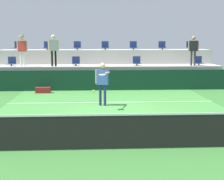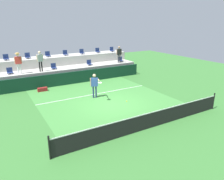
# 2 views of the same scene
# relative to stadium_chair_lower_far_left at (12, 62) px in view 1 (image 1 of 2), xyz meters

# --- Properties ---
(ground_plane) EXTENTS (40.00, 40.00, 0.00)m
(ground_plane) POSITION_rel_stadium_chair_lower_far_left_xyz_m (5.37, -7.23, -1.46)
(ground_plane) COLOR #336B2D
(court_inner_paint) EXTENTS (9.00, 10.00, 0.01)m
(court_inner_paint) POSITION_rel_stadium_chair_lower_far_left_xyz_m (5.37, -6.23, -1.46)
(court_inner_paint) COLOR #3D7F38
(court_inner_paint) RESTS_ON ground_plane
(court_service_line) EXTENTS (9.00, 0.06, 0.00)m
(court_service_line) POSITION_rel_stadium_chair_lower_far_left_xyz_m (5.37, -4.83, -1.46)
(court_service_line) COLOR white
(court_service_line) RESTS_ON ground_plane
(tennis_net) EXTENTS (10.48, 0.08, 1.07)m
(tennis_net) POSITION_rel_stadium_chair_lower_far_left_xyz_m (5.37, -11.23, -0.97)
(tennis_net) COLOR black
(tennis_net) RESTS_ON ground_plane
(sponsor_backboard) EXTENTS (13.00, 0.16, 1.10)m
(sponsor_backboard) POSITION_rel_stadium_chair_lower_far_left_xyz_m (5.37, -1.23, -0.91)
(sponsor_backboard) COLOR #0F3323
(sponsor_backboard) RESTS_ON ground_plane
(seating_tier_lower) EXTENTS (13.00, 1.80, 1.25)m
(seating_tier_lower) POSITION_rel_stadium_chair_lower_far_left_xyz_m (5.37, 0.07, -0.84)
(seating_tier_lower) COLOR #ADAAA3
(seating_tier_lower) RESTS_ON ground_plane
(seating_tier_upper) EXTENTS (13.00, 1.80, 2.10)m
(seating_tier_upper) POSITION_rel_stadium_chair_lower_far_left_xyz_m (5.37, 1.87, -0.41)
(seating_tier_upper) COLOR #ADAAA3
(seating_tier_upper) RESTS_ON ground_plane
(stadium_chair_lower_far_left) EXTENTS (0.44, 0.40, 0.52)m
(stadium_chair_lower_far_left) POSITION_rel_stadium_chair_lower_far_left_xyz_m (0.00, 0.00, 0.00)
(stadium_chair_lower_far_left) COLOR #2D2D33
(stadium_chair_lower_far_left) RESTS_ON seating_tier_lower
(stadium_chair_lower_left) EXTENTS (0.44, 0.40, 0.52)m
(stadium_chair_lower_left) POSITION_rel_stadium_chair_lower_far_left_xyz_m (3.61, 0.00, 0.00)
(stadium_chair_lower_left) COLOR #2D2D33
(stadium_chair_lower_left) RESTS_ON seating_tier_lower
(stadium_chair_lower_right) EXTENTS (0.44, 0.40, 0.52)m
(stadium_chair_lower_right) POSITION_rel_stadium_chair_lower_far_left_xyz_m (7.10, 0.00, 0.00)
(stadium_chair_lower_right) COLOR #2D2D33
(stadium_chair_lower_right) RESTS_ON seating_tier_lower
(stadium_chair_lower_far_right) EXTENTS (0.44, 0.40, 0.52)m
(stadium_chair_lower_far_right) POSITION_rel_stadium_chair_lower_far_left_xyz_m (10.72, 0.00, 0.00)
(stadium_chair_lower_far_right) COLOR #2D2D33
(stadium_chair_lower_far_right) RESTS_ON seating_tier_lower
(stadium_chair_upper_far_left) EXTENTS (0.44, 0.40, 0.52)m
(stadium_chair_upper_far_left) POSITION_rel_stadium_chair_lower_far_left_xyz_m (-0.00, 1.80, 0.85)
(stadium_chair_upper_far_left) COLOR #2D2D33
(stadium_chair_upper_far_left) RESTS_ON seating_tier_upper
(stadium_chair_upper_left) EXTENTS (0.44, 0.40, 0.52)m
(stadium_chair_upper_left) POSITION_rel_stadium_chair_lower_far_left_xyz_m (1.79, 1.80, 0.85)
(stadium_chair_upper_left) COLOR #2D2D33
(stadium_chair_upper_left) RESTS_ON seating_tier_upper
(stadium_chair_upper_mid_left) EXTENTS (0.44, 0.40, 0.52)m
(stadium_chair_upper_mid_left) POSITION_rel_stadium_chair_lower_far_left_xyz_m (3.62, 1.80, 0.85)
(stadium_chair_upper_mid_left) COLOR #2D2D33
(stadium_chair_upper_mid_left) RESTS_ON seating_tier_upper
(stadium_chair_upper_center) EXTENTS (0.44, 0.40, 0.52)m
(stadium_chair_upper_center) POSITION_rel_stadium_chair_lower_far_left_xyz_m (5.35, 1.80, 0.85)
(stadium_chair_upper_center) COLOR #2D2D33
(stadium_chair_upper_center) RESTS_ON seating_tier_upper
(stadium_chair_upper_mid_right) EXTENTS (0.44, 0.40, 0.52)m
(stadium_chair_upper_mid_right) POSITION_rel_stadium_chair_lower_far_left_xyz_m (7.12, 1.80, 0.85)
(stadium_chair_upper_mid_right) COLOR #2D2D33
(stadium_chair_upper_mid_right) RESTS_ON seating_tier_upper
(stadium_chair_upper_right) EXTENTS (0.44, 0.40, 0.52)m
(stadium_chair_upper_right) POSITION_rel_stadium_chair_lower_far_left_xyz_m (8.93, 1.80, 0.85)
(stadium_chair_upper_right) COLOR #2D2D33
(stadium_chair_upper_right) RESTS_ON seating_tier_upper
(stadium_chair_upper_far_right) EXTENTS (0.44, 0.40, 0.52)m
(stadium_chair_upper_far_right) POSITION_rel_stadium_chair_lower_far_left_xyz_m (10.71, 1.80, 0.85)
(stadium_chair_upper_far_right) COLOR #2D2D33
(stadium_chair_upper_far_right) RESTS_ON seating_tier_upper
(tennis_player) EXTENTS (0.59, 1.33, 1.79)m
(tennis_player) POSITION_rel_stadium_chair_lower_far_left_xyz_m (4.97, -5.55, -0.36)
(tennis_player) COLOR navy
(tennis_player) RESTS_ON ground_plane
(spectator_with_hat) EXTENTS (0.59, 0.44, 1.73)m
(spectator_with_hat) POSITION_rel_stadium_chair_lower_far_left_xyz_m (0.70, -0.38, 0.85)
(spectator_with_hat) COLOR white
(spectator_with_hat) RESTS_ON seating_tier_lower
(spectator_in_white) EXTENTS (0.60, 0.29, 1.74)m
(spectator_in_white) POSITION_rel_stadium_chair_lower_far_left_xyz_m (2.41, -0.38, 0.84)
(spectator_in_white) COLOR black
(spectator_in_white) RESTS_ON seating_tier_lower
(spectator_in_grey) EXTENTS (0.59, 0.25, 1.68)m
(spectator_in_grey) POSITION_rel_stadium_chair_lower_far_left_xyz_m (10.28, -0.38, 0.80)
(spectator_in_grey) COLOR #2D2D33
(spectator_in_grey) RESTS_ON seating_tier_lower
(tennis_ball) EXTENTS (0.07, 0.07, 0.07)m
(tennis_ball) POSITION_rel_stadium_chair_lower_far_left_xyz_m (4.59, -10.20, -0.13)
(tennis_ball) COLOR #CCE033
(equipment_bag) EXTENTS (0.76, 0.28, 0.30)m
(equipment_bag) POSITION_rel_stadium_chair_lower_far_left_xyz_m (2.01, -2.04, -1.31)
(equipment_bag) COLOR maroon
(equipment_bag) RESTS_ON ground_plane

